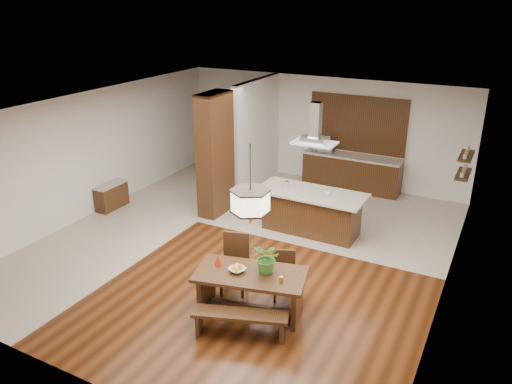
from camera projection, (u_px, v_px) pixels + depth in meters
The scene contains 25 objects.
room_shell at pixel (242, 151), 9.77m from camera, with size 9.00×9.04×2.92m.
tile_hallway at pixel (141, 219), 11.72m from camera, with size 2.50×9.00×0.01m, color #BFB29F.
tile_kitchen at pixel (339, 213), 12.05m from camera, with size 5.50×4.00×0.01m, color #BFB29F.
soffit_band at pixel (242, 109), 9.47m from camera, with size 8.00×9.00×0.02m, color #422510.
partition_pier at pixel (215, 155), 11.59m from camera, with size 0.45×1.00×2.90m, color black.
partition_stub at pixel (257, 134), 13.32m from camera, with size 0.18×2.40×2.90m, color silver.
hallway_console at pixel (111, 196), 12.22m from camera, with size 0.37×0.88×0.63m, color black.
hallway_doorway at pixel (235, 133), 14.94m from camera, with size 1.10×0.20×2.10m, color black.
rear_counter at pixel (351, 172), 13.39m from camera, with size 2.60×0.62×0.95m.
kitchen_window at pixel (358, 124), 13.13m from camera, with size 2.60×0.08×1.50m, color #985A2D.
shelf_lower at pixel (463, 174), 10.49m from camera, with size 0.26×0.90×0.04m, color black.
shelf_upper at pixel (466, 156), 10.34m from camera, with size 0.26×0.90×0.04m, color black.
dining_table at pixel (251, 283), 8.10m from camera, with size 1.94×1.28×0.74m.
dining_bench at pixel (240, 324), 7.64m from camera, with size 1.48×0.32×0.42m, color black, non-canonical shape.
dining_chair_left at pixel (234, 265), 8.70m from camera, with size 0.47×0.47×1.05m, color black, non-canonical shape.
dining_chair_right at pixel (284, 276), 8.53m from camera, with size 0.37×0.37×0.85m, color black, non-canonical shape.
pendant_lantern at pixel (250, 186), 7.47m from camera, with size 0.64×0.64×1.31m, color #FFF5C3, non-canonical shape.
foliage_plant at pixel (267, 258), 7.94m from camera, with size 0.47×0.41×0.53m, color #397627.
fruit_bowl at pixel (237, 270), 8.06m from camera, with size 0.27×0.27×0.07m, color #BAADA3.
napkin_cone at pixel (218, 260), 8.22m from camera, with size 0.13×0.13×0.20m, color #9F270B.
gold_ornament at pixel (281, 279), 7.77m from camera, with size 0.06×0.06×0.09m, color gold.
kitchen_island at pixel (311, 211), 10.92m from camera, with size 2.37×1.06×0.97m.
range_hood at pixel (315, 123), 10.20m from camera, with size 0.90×0.55×0.87m, color silver, non-canonical shape.
island_cup at pixel (328, 193), 10.50m from camera, with size 0.13×0.13×0.10m, color silver.
microwave at pixel (324, 146), 13.51m from camera, with size 0.56×0.38×0.31m, color silver.
Camera 1 is at (4.59, -8.19, 4.91)m, focal length 35.00 mm.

